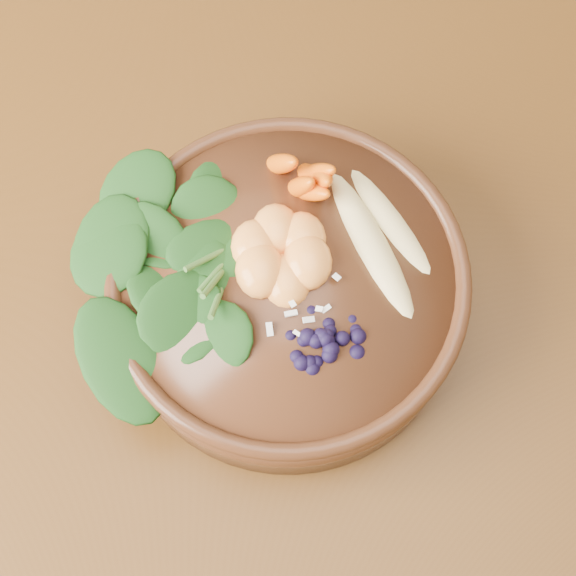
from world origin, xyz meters
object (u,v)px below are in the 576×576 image
at_px(kale_heap, 204,221).
at_px(banana_halves, 382,225).
at_px(blueberry_pile, 324,332).
at_px(mandarin_cluster, 281,247).
at_px(stoneware_bowl, 288,292).
at_px(dining_table, 510,332).
at_px(carrot_cluster, 308,147).

relative_size(kale_heap, banana_halves, 1.14).
bearing_deg(blueberry_pile, mandarin_cluster, 111.88).
bearing_deg(banana_halves, kale_heap, 156.45).
xyz_separation_m(kale_heap, banana_halves, (0.13, -0.01, -0.01)).
height_order(kale_heap, blueberry_pile, kale_heap).
height_order(stoneware_bowl, mandarin_cluster, mandarin_cluster).
bearing_deg(kale_heap, blueberry_pile, -47.06).
distance_m(dining_table, carrot_cluster, 0.30).
height_order(mandarin_cluster, blueberry_pile, blueberry_pile).
distance_m(carrot_cluster, banana_halves, 0.08).
bearing_deg(kale_heap, stoneware_bowl, -31.99).
distance_m(banana_halves, mandarin_cluster, 0.08).
bearing_deg(carrot_cluster, stoneware_bowl, -123.69).
bearing_deg(blueberry_pile, dining_table, 15.23).
bearing_deg(kale_heap, banana_halves, -2.41).
distance_m(stoneware_bowl, mandarin_cluster, 0.06).
bearing_deg(stoneware_bowl, banana_halves, 23.88).
height_order(kale_heap, carrot_cluster, carrot_cluster).
distance_m(stoneware_bowl, banana_halves, 0.09).
height_order(dining_table, mandarin_cluster, mandarin_cluster).
bearing_deg(banana_halves, mandarin_cluster, 170.25).
bearing_deg(banana_halves, blueberry_pile, -141.51).
bearing_deg(mandarin_cluster, dining_table, -4.70).
bearing_deg(mandarin_cluster, kale_heap, 159.36).
height_order(stoneware_bowl, blueberry_pile, blueberry_pile).
distance_m(dining_table, blueberry_pile, 0.27).
bearing_deg(carrot_cluster, mandarin_cluster, -129.81).
bearing_deg(banana_halves, stoneware_bowl, -177.26).
bearing_deg(carrot_cluster, banana_halves, -66.94).
bearing_deg(kale_heap, dining_table, -8.14).
distance_m(stoneware_bowl, blueberry_pile, 0.08).
relative_size(banana_halves, blueberry_pile, 1.24).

